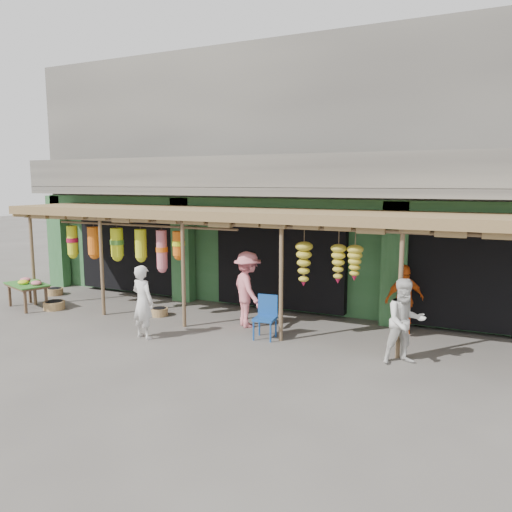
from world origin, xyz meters
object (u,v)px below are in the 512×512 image
at_px(person_front, 143,302).
at_px(person_right, 405,322).
at_px(person_shopper, 248,289).
at_px(blue_chair, 266,314).
at_px(flower_table, 28,285).
at_px(person_vendor, 404,299).

distance_m(person_front, person_right, 5.55).
height_order(person_front, person_shopper, person_shopper).
distance_m(blue_chair, person_front, 2.74).
distance_m(flower_table, person_shopper, 6.32).
height_order(person_front, person_right, person_right).
distance_m(flower_table, person_right, 10.03).
height_order(flower_table, person_front, person_front).
xyz_separation_m(blue_chair, person_front, (-2.45, -1.18, 0.29)).
height_order(blue_chair, person_right, person_right).
relative_size(person_front, person_right, 1.00).
relative_size(person_right, person_vendor, 1.03).
height_order(flower_table, person_vendor, person_vendor).
xyz_separation_m(person_front, person_shopper, (1.69, 1.80, 0.09)).
distance_m(person_vendor, person_shopper, 3.62).
bearing_deg(person_right, blue_chair, 142.25).
xyz_separation_m(person_right, person_shopper, (-3.79, 0.94, 0.08)).
bearing_deg(person_vendor, person_shopper, -22.44).
relative_size(person_vendor, person_shopper, 0.88).
distance_m(person_right, person_shopper, 3.91).
bearing_deg(blue_chair, flower_table, 177.12).
bearing_deg(person_shopper, flower_table, 51.64).
bearing_deg(person_right, person_shopper, 134.30).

